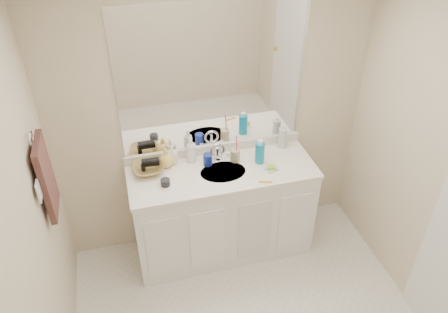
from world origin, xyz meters
The scene contains 26 objects.
ceiling centered at (0.00, 0.00, 2.40)m, with size 2.60×2.60×0.02m, color white.
wall_back centered at (0.00, 1.30, 1.20)m, with size 2.60×0.02×2.40m, color beige.
wall_left centered at (-1.30, 0.00, 1.20)m, with size 0.02×2.60×2.40m, color beige.
vanity_cabinet centered at (0.00, 1.02, 0.42)m, with size 1.50×0.55×0.85m, color white.
countertop centered at (0.00, 1.02, 0.86)m, with size 1.52×0.57×0.03m, color white.
backsplash centered at (0.00, 1.29, 0.92)m, with size 1.52×0.03×0.08m, color silver.
sink_basin centered at (0.00, 1.00, 0.87)m, with size 0.37×0.37×0.02m, color beige.
faucet centered at (0.00, 1.18, 0.94)m, with size 0.02×0.02×0.11m, color silver.
mirror centered at (0.00, 1.29, 1.56)m, with size 1.48×0.01×1.20m, color white.
blue_mug centered at (-0.10, 1.13, 0.93)m, with size 0.07×0.07×0.10m, color navy.
tan_cup centered at (0.14, 1.13, 0.93)m, with size 0.08×0.08×0.11m, color tan.
toothbrush centered at (0.15, 1.13, 1.03)m, with size 0.01×0.01×0.20m, color #EF3F60.
mouthwash_bottle centered at (0.32, 1.06, 0.97)m, with size 0.08×0.08×0.18m, color #0E81A9.
clear_pump_bottle centered at (0.58, 1.22, 0.97)m, with size 0.07×0.07×0.18m, color silver.
soap_dish centered at (0.38, 0.93, 0.89)m, with size 0.10×0.08×0.01m, color silver.
green_soap centered at (0.38, 0.93, 0.90)m, with size 0.07×0.05×0.02m, color #8FD534.
orange_comb centered at (0.28, 0.79, 0.88)m, with size 0.11×0.02×0.00m, color orange.
dark_jar centered at (-0.47, 0.96, 0.91)m, with size 0.07×0.07×0.05m, color black.
soap_bottle_white centered at (-0.21, 1.22, 0.99)m, with size 0.08×0.08×0.21m, color white.
soap_bottle_cream centered at (-0.36, 1.23, 0.96)m, with size 0.07×0.07×0.16m, color #FFE9CF.
soap_bottle_yellow centered at (-0.42, 1.20, 0.96)m, with size 0.12×0.12×0.16m, color #F8D760.
wicker_basket centered at (-0.57, 1.16, 0.91)m, with size 0.25×0.25×0.06m, color olive.
hair_dryer centered at (-0.55, 1.16, 0.97)m, with size 0.07×0.07×0.14m, color black.
towel_ring centered at (-1.27, 0.77, 1.55)m, with size 0.11×0.11×0.01m, color silver.
hand_towel centered at (-1.25, 0.77, 1.25)m, with size 0.04×0.32×0.55m, color #301C1A.
switch_plate centered at (-1.27, 0.57, 1.30)m, with size 0.01×0.09×0.13m, color white.
Camera 1 is at (-0.71, -1.68, 3.00)m, focal length 35.00 mm.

